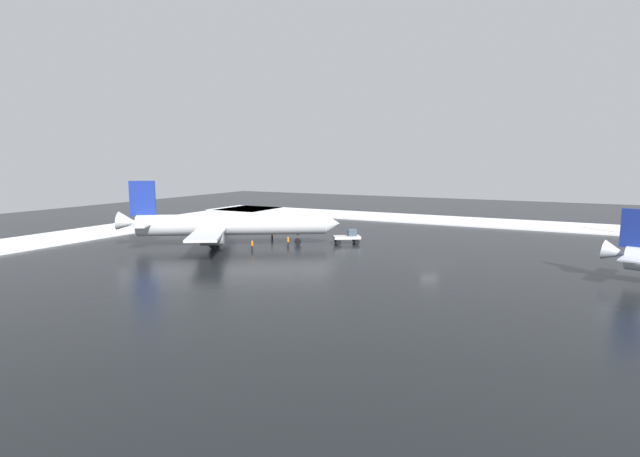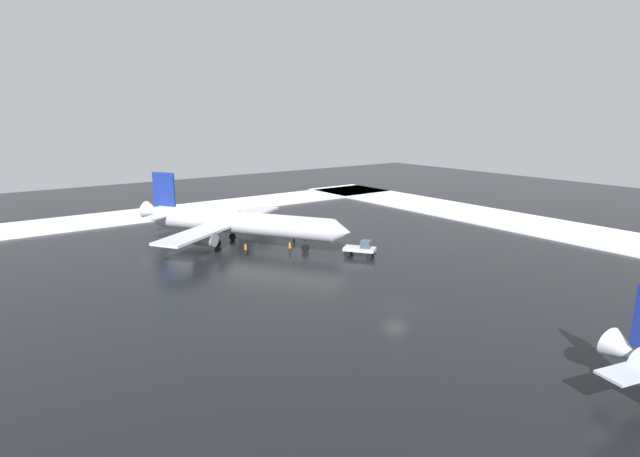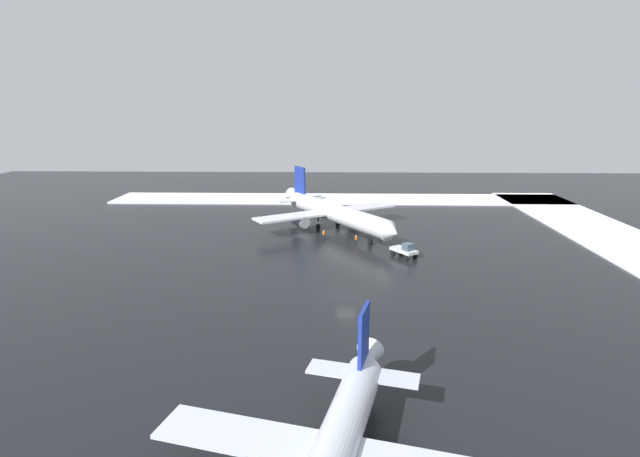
% 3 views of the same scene
% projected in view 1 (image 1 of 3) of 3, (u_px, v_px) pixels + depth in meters
% --- Properties ---
extents(ground_plane, '(240.00, 240.00, 0.00)m').
position_uv_depth(ground_plane, '(430.00, 264.00, 70.27)').
color(ground_plane, black).
extents(snow_bank_far, '(152.00, 16.00, 0.36)m').
position_uv_depth(snow_bank_far, '(488.00, 223.00, 114.17)').
color(snow_bank_far, white).
rests_on(snow_bank_far, ground_plane).
extents(snow_bank_right, '(14.00, 116.00, 0.36)m').
position_uv_depth(snow_bank_right, '(103.00, 231.00, 100.87)').
color(snow_bank_right, white).
rests_on(snow_bank_right, ground_plane).
extents(airplane_parked_portside, '(33.15, 28.43, 11.09)m').
position_uv_depth(airplane_parked_portside, '(227.00, 225.00, 84.10)').
color(airplane_parked_portside, silver).
rests_on(airplane_parked_portside, ground_plane).
extents(pushback_tug, '(5.03, 4.43, 2.50)m').
position_uv_depth(pushback_tug, '(348.00, 237.00, 86.59)').
color(pushback_tug, silver).
rests_on(pushback_tug, ground_plane).
extents(ground_crew_near_tug, '(0.36, 0.36, 1.71)m').
position_uv_depth(ground_crew_near_tug, '(272.00, 235.00, 90.74)').
color(ground_crew_near_tug, black).
rests_on(ground_crew_near_tug, ground_plane).
extents(ground_crew_beside_wing, '(0.36, 0.36, 1.71)m').
position_uv_depth(ground_crew_beside_wing, '(288.00, 241.00, 83.49)').
color(ground_crew_beside_wing, black).
rests_on(ground_crew_beside_wing, ground_plane).
extents(ground_crew_mid_apron, '(0.36, 0.36, 1.71)m').
position_uv_depth(ground_crew_mid_apron, '(252.00, 245.00, 79.90)').
color(ground_crew_mid_apron, black).
rests_on(ground_crew_mid_apron, ground_plane).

